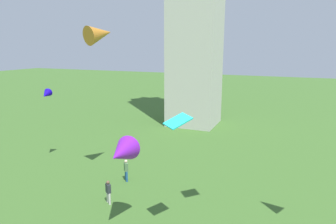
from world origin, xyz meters
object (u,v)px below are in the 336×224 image
at_px(kite_flying_3, 121,153).
at_px(kite_flying_4, 100,34).
at_px(person_1, 108,191).
at_px(kite_flying_0, 178,121).
at_px(person_3, 126,169).
at_px(kite_flying_5, 46,94).

distance_m(kite_flying_3, kite_flying_4, 10.64).
bearing_deg(kite_flying_4, person_1, 146.12).
bearing_deg(kite_flying_3, kite_flying_4, 124.65).
xyz_separation_m(person_1, kite_flying_4, (-2.69, 3.68, 10.81)).
distance_m(kite_flying_0, kite_flying_3, 3.72).
bearing_deg(kite_flying_4, person_3, -161.65).
relative_size(kite_flying_0, kite_flying_3, 0.70).
xyz_separation_m(person_1, kite_flying_0, (5.80, -1.63, 5.98)).
bearing_deg(kite_flying_4, kite_flying_0, 167.94).
bearing_deg(kite_flying_3, kite_flying_0, 8.79).
relative_size(kite_flying_3, kite_flying_5, 1.61).
bearing_deg(person_1, kite_flying_4, -18.86).
relative_size(person_1, kite_flying_5, 1.22).
bearing_deg(person_1, kite_flying_0, -160.72).
distance_m(person_1, kite_flying_3, 5.47).
height_order(person_1, kite_flying_0, kite_flying_0).
height_order(kite_flying_0, kite_flying_4, kite_flying_4).
xyz_separation_m(kite_flying_0, kite_flying_5, (-15.38, 6.16, -0.41)).
bearing_deg(person_1, kite_flying_5, 9.63).
xyz_separation_m(kite_flying_0, kite_flying_3, (-3.06, -0.85, -1.94)).
relative_size(kite_flying_0, kite_flying_4, 0.59).
distance_m(person_3, kite_flying_5, 10.47).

